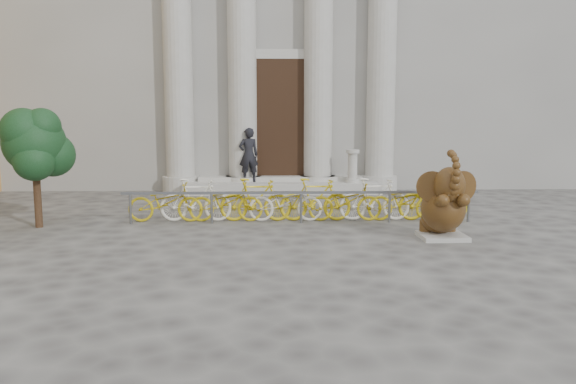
{
  "coord_description": "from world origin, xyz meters",
  "views": [
    {
      "loc": [
        -0.29,
        -8.19,
        2.46
      ],
      "look_at": [
        0.0,
        1.64,
        1.1
      ],
      "focal_mm": 35.0,
      "sensor_mm": 36.0,
      "label": 1
    }
  ],
  "objects_px": {
    "pedestrian": "(249,155)",
    "bike_rack": "(300,200)",
    "elephant_statue": "(444,207)",
    "tree": "(35,145)"
  },
  "relations": [
    {
      "from": "elephant_statue",
      "to": "bike_rack",
      "type": "relative_size",
      "value": 0.22
    },
    {
      "from": "bike_rack",
      "to": "pedestrian",
      "type": "bearing_deg",
      "value": 106.39
    },
    {
      "from": "bike_rack",
      "to": "tree",
      "type": "height_order",
      "value": "tree"
    },
    {
      "from": "elephant_statue",
      "to": "bike_rack",
      "type": "bearing_deg",
      "value": 143.06
    },
    {
      "from": "elephant_statue",
      "to": "bike_rack",
      "type": "distance_m",
      "value": 3.41
    },
    {
      "from": "pedestrian",
      "to": "tree",
      "type": "bearing_deg",
      "value": 34.94
    },
    {
      "from": "elephant_statue",
      "to": "bike_rack",
      "type": "xyz_separation_m",
      "value": [
        -2.76,
        1.99,
        -0.15
      ]
    },
    {
      "from": "elephant_statue",
      "to": "pedestrian",
      "type": "relative_size",
      "value": 1.06
    },
    {
      "from": "pedestrian",
      "to": "bike_rack",
      "type": "bearing_deg",
      "value": 91.07
    },
    {
      "from": "elephant_statue",
      "to": "tree",
      "type": "relative_size",
      "value": 0.69
    }
  ]
}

